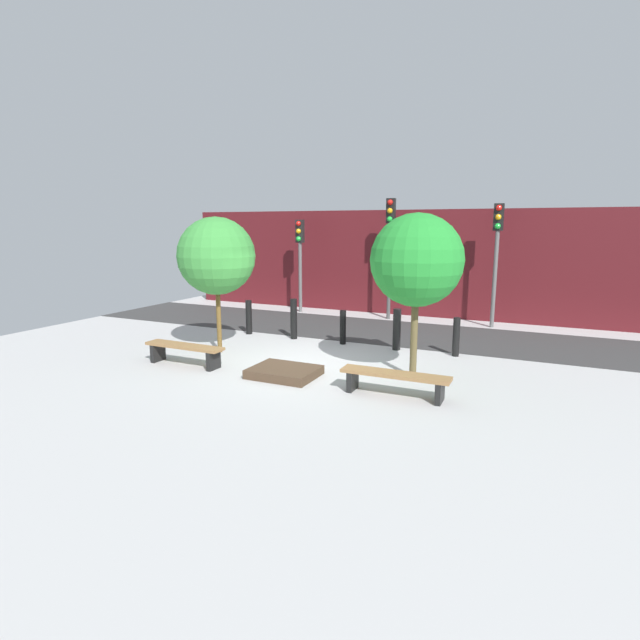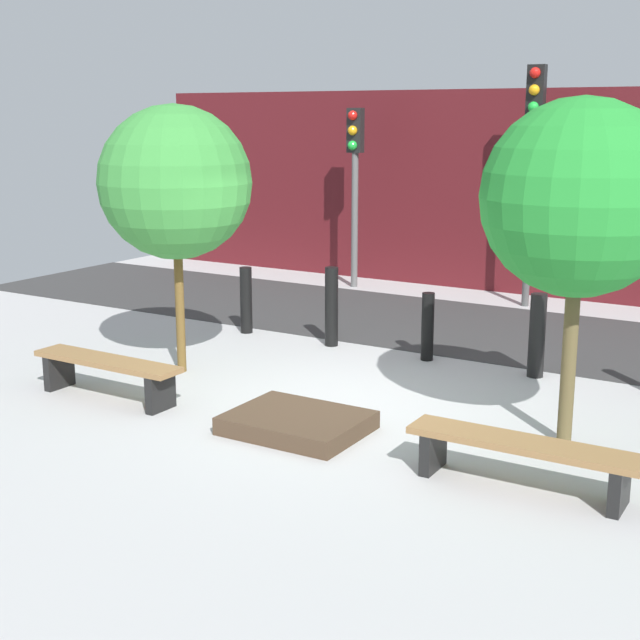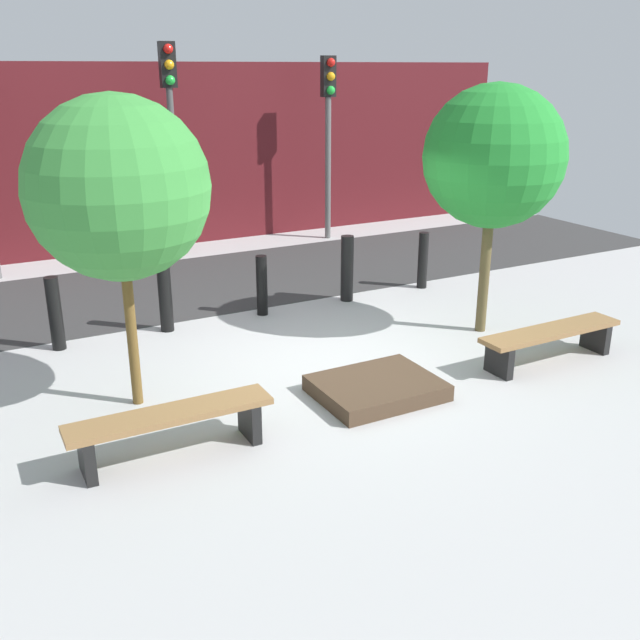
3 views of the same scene
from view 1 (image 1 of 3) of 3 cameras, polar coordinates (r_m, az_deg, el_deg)
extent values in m
plane|color=#B1B1B1|center=(11.10, -1.63, -5.09)|extent=(18.00, 18.00, 0.00)
cube|color=#353535|center=(14.74, 5.49, -1.12)|extent=(18.00, 3.36, 0.01)
cube|color=#511419|center=(17.45, 9.07, 6.50)|extent=(16.20, 0.50, 3.54)
cube|color=black|center=(11.89, -18.03, -3.54)|extent=(0.10, 0.39, 0.40)
cube|color=black|center=(10.90, -12.08, -4.53)|extent=(0.10, 0.39, 0.40)
cube|color=olive|center=(11.32, -15.24, -2.88)|extent=(1.91, 0.40, 0.06)
cube|color=black|center=(9.39, 3.74, -6.89)|extent=(0.10, 0.40, 0.38)
cube|color=black|center=(8.98, 13.54, -8.02)|extent=(0.10, 0.40, 0.38)
cube|color=olive|center=(9.08, 8.56, -6.16)|extent=(1.98, 0.42, 0.06)
cube|color=#483525|center=(10.24, -4.11, -5.95)|extent=(1.33, 1.05, 0.18)
cylinder|color=brown|center=(12.20, -11.51, 0.54)|extent=(0.11, 0.11, 1.82)
sphere|color=#3A8E3B|center=(12.04, -11.76, 7.17)|extent=(1.83, 1.83, 1.83)
cylinder|color=brown|center=(10.15, 10.71, -1.37)|extent=(0.14, 0.14, 1.86)
sphere|color=#238A2F|center=(9.95, 11.00, 6.74)|extent=(1.83, 1.83, 1.83)
cylinder|color=black|center=(14.20, -8.14, 0.33)|extent=(0.17, 0.17, 0.96)
cylinder|color=black|center=(13.47, -3.02, 0.12)|extent=(0.18, 0.18, 1.09)
cylinder|color=black|center=(12.88, 2.63, -0.82)|extent=(0.16, 0.16, 0.89)
cylinder|color=black|center=(12.41, 8.77, -1.07)|extent=(0.20, 0.20, 1.02)
cylinder|color=black|center=(12.11, 15.30, -1.87)|extent=(0.16, 0.16, 0.92)
cylinder|color=#5C5C5C|center=(17.60, -2.28, 6.14)|extent=(0.12, 0.12, 3.22)
cube|color=black|center=(17.54, -2.31, 10.11)|extent=(0.28, 0.16, 0.78)
sphere|color=red|center=(17.45, -2.48, 10.96)|extent=(0.17, 0.17, 0.17)
sphere|color=orange|center=(17.45, -2.47, 10.10)|extent=(0.17, 0.17, 0.17)
sphere|color=green|center=(17.45, -2.46, 9.25)|extent=(0.17, 0.17, 0.17)
cylinder|color=#494949|center=(16.34, 7.97, 6.83)|extent=(0.12, 0.12, 3.87)
cube|color=black|center=(16.31, 8.11, 12.25)|extent=(0.28, 0.16, 0.78)
sphere|color=red|center=(16.22, 8.02, 13.18)|extent=(0.17, 0.17, 0.17)
sphere|color=orange|center=(16.21, 8.00, 12.26)|extent=(0.17, 0.17, 0.17)
sphere|color=green|center=(16.20, 7.97, 11.34)|extent=(0.17, 0.17, 0.17)
cylinder|color=#5C5C5C|center=(15.70, 19.41, 5.77)|extent=(0.12, 0.12, 3.65)
cube|color=black|center=(15.66, 19.75, 11.01)|extent=(0.28, 0.16, 0.78)
sphere|color=red|center=(15.56, 19.77, 11.97)|extent=(0.17, 0.17, 0.17)
sphere|color=orange|center=(15.55, 19.71, 11.02)|extent=(0.17, 0.17, 0.17)
sphere|color=green|center=(15.55, 19.65, 10.06)|extent=(0.17, 0.17, 0.17)
camera|label=2|loc=(1.45, 16.46, 13.25)|focal=50.00mm
camera|label=3|loc=(9.12, -49.72, 9.64)|focal=40.00mm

